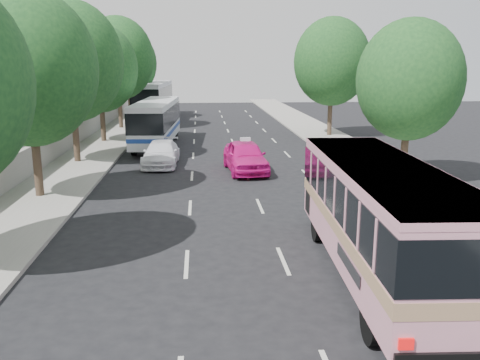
{
  "coord_description": "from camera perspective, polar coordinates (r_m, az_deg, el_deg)",
  "views": [
    {
      "loc": [
        -1.43,
        -16.21,
        5.83
      ],
      "look_at": [
        0.01,
        1.99,
        1.6
      ],
      "focal_mm": 38.0,
      "sensor_mm": 36.0,
      "label": 1
    }
  ],
  "objects": [
    {
      "name": "sidewalk_right",
      "position": [
        37.99,
        10.72,
        4.09
      ],
      "size": [
        4.0,
        90.0,
        0.12
      ],
      "primitive_type": "cube",
      "color": "#9E998E",
      "rests_on": "ground"
    },
    {
      "name": "tree_right_far",
      "position": [
        41.5,
        10.43,
        13.25
      ],
      "size": [
        6.0,
        6.0,
        9.35
      ],
      "color": "#38281E",
      "rests_on": "ground"
    },
    {
      "name": "tree_left_d",
      "position": [
        38.81,
        -15.41,
        12.31
      ],
      "size": [
        5.52,
        5.52,
        8.6
      ],
      "color": "#38281E",
      "rests_on": "ground"
    },
    {
      "name": "tree_left_b",
      "position": [
        23.23,
        -22.56,
        12.05
      ],
      "size": [
        5.7,
        5.7,
        8.88
      ],
      "color": "#38281E",
      "rests_on": "ground"
    },
    {
      "name": "tour_coach_front",
      "position": [
        36.59,
        -9.37,
        6.75
      ],
      "size": [
        2.89,
        10.78,
        3.19
      ],
      "rotation": [
        0.0,
        0.0,
        -0.05
      ],
      "color": "silver",
      "rests_on": "ground"
    },
    {
      "name": "low_wall",
      "position": [
        37.6,
        -18.19,
        4.87
      ],
      "size": [
        0.3,
        90.0,
        1.5
      ],
      "primitive_type": "cube",
      "color": "#9E998E",
      "rests_on": "sidewalk_left"
    },
    {
      "name": "tree_right_near",
      "position": [
        26.23,
        18.74,
        11.01
      ],
      "size": [
        5.1,
        5.1,
        7.95
      ],
      "color": "#38281E",
      "rests_on": "ground"
    },
    {
      "name": "white_pickup",
      "position": [
        29.79,
        -8.84,
        2.96
      ],
      "size": [
        2.1,
        4.83,
        1.38
      ],
      "primitive_type": "imported",
      "rotation": [
        0.0,
        0.0,
        -0.03
      ],
      "color": "white",
      "rests_on": "ground"
    },
    {
      "name": "tree_left_c",
      "position": [
        31.0,
        -18.42,
        12.95
      ],
      "size": [
        6.0,
        6.0,
        9.35
      ],
      "color": "#38281E",
      "rests_on": "ground"
    },
    {
      "name": "ground",
      "position": [
        17.29,
        0.49,
        -6.67
      ],
      "size": [
        120.0,
        120.0,
        0.0
      ],
      "primitive_type": "plane",
      "color": "black",
      "rests_on": "ground"
    },
    {
      "name": "sidewalk_left",
      "position": [
        37.34,
        -15.41,
        3.72
      ],
      "size": [
        4.0,
        90.0,
        0.15
      ],
      "primitive_type": "cube",
      "color": "#9E998E",
      "rests_on": "ground"
    },
    {
      "name": "tree_left_e",
      "position": [
        46.68,
        -13.51,
        13.44
      ],
      "size": [
        6.3,
        6.3,
        9.82
      ],
      "color": "#38281E",
      "rests_on": "ground"
    },
    {
      "name": "tree_left_f",
      "position": [
        54.63,
        -12.4,
        12.94
      ],
      "size": [
        5.88,
        5.88,
        9.16
      ],
      "color": "#38281E",
      "rests_on": "ground"
    },
    {
      "name": "tour_coach_rear",
      "position": [
        55.22,
        -9.69,
        9.19
      ],
      "size": [
        3.33,
        12.82,
        3.8
      ],
      "rotation": [
        0.0,
        0.0,
        -0.05
      ],
      "color": "silver",
      "rests_on": "ground"
    },
    {
      "name": "pink_taxi",
      "position": [
        27.65,
        0.6,
        2.67
      ],
      "size": [
        2.44,
        5.14,
        1.7
      ],
      "primitive_type": "imported",
      "rotation": [
        0.0,
        0.0,
        0.09
      ],
      "color": "#DA1381",
      "rests_on": "ground"
    },
    {
      "name": "taxi_roof_sign",
      "position": [
        27.49,
        0.6,
        4.6
      ],
      "size": [
        0.56,
        0.23,
        0.18
      ],
      "primitive_type": "cube",
      "rotation": [
        0.0,
        0.0,
        0.09
      ],
      "color": "silver",
      "rests_on": "pink_taxi"
    },
    {
      "name": "pink_bus",
      "position": [
        14.24,
        15.48,
        -3.1
      ],
      "size": [
        3.02,
        10.12,
        3.19
      ],
      "rotation": [
        0.0,
        0.0,
        -0.05
      ],
      "color": "pink",
      "rests_on": "ground"
    }
  ]
}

